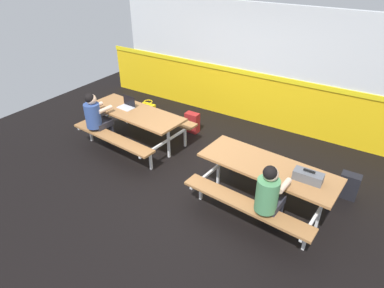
% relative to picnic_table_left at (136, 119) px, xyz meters
% --- Properties ---
extents(ground_plane, '(10.00, 10.00, 0.02)m').
position_rel_picnic_table_left_xyz_m(ground_plane, '(1.46, -0.26, -0.59)').
color(ground_plane, black).
extents(accent_backdrop, '(8.00, 0.14, 2.60)m').
position_rel_picnic_table_left_xyz_m(accent_backdrop, '(1.46, 2.26, 0.67)').
color(accent_backdrop, yellow).
rests_on(accent_backdrop, ground).
extents(picnic_table_left, '(2.13, 1.70, 0.74)m').
position_rel_picnic_table_left_xyz_m(picnic_table_left, '(0.00, 0.00, 0.00)').
color(picnic_table_left, '#9E6B3D').
rests_on(picnic_table_left, ground).
extents(picnic_table_right, '(2.13, 1.70, 0.74)m').
position_rel_picnic_table_left_xyz_m(picnic_table_right, '(2.92, -0.36, 0.00)').
color(picnic_table_right, '#9E6B3D').
rests_on(picnic_table_right, ground).
extents(student_nearer, '(0.38, 0.53, 1.21)m').
position_rel_picnic_table_left_xyz_m(student_nearer, '(-0.53, -0.52, 0.13)').
color(student_nearer, '#2D2D38').
rests_on(student_nearer, ground).
extents(student_further, '(0.38, 0.53, 1.21)m').
position_rel_picnic_table_left_xyz_m(student_further, '(3.17, -0.94, 0.13)').
color(student_further, '#2D2D38').
rests_on(student_further, ground).
extents(laptop_silver, '(0.34, 0.24, 0.22)m').
position_rel_picnic_table_left_xyz_m(laptop_silver, '(-0.25, 0.06, 0.21)').
color(laptop_silver, silver).
rests_on(laptop_silver, picnic_table_left).
extents(toolbox_grey, '(0.40, 0.18, 0.18)m').
position_rel_picnic_table_left_xyz_m(toolbox_grey, '(3.52, -0.41, 0.23)').
color(toolbox_grey, '#595B60').
rests_on(toolbox_grey, picnic_table_right).
extents(backpack_dark, '(0.30, 0.22, 0.44)m').
position_rel_picnic_table_left_xyz_m(backpack_dark, '(4.01, 0.55, -0.36)').
color(backpack_dark, black).
rests_on(backpack_dark, ground).
extents(tote_bag_bright, '(0.34, 0.21, 0.43)m').
position_rel_picnic_table_left_xyz_m(tote_bag_bright, '(-0.56, 1.06, -0.39)').
color(tote_bag_bright, yellow).
rests_on(tote_bag_bright, ground).
extents(satchel_spare, '(0.30, 0.22, 0.44)m').
position_rel_picnic_table_left_xyz_m(satchel_spare, '(0.68, 1.06, -0.36)').
color(satchel_spare, maroon).
rests_on(satchel_spare, ground).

